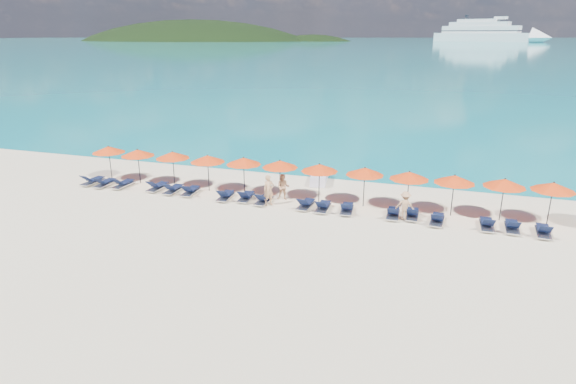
% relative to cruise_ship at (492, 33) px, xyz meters
% --- Properties ---
extents(ground, '(1400.00, 1400.00, 0.00)m').
position_rel_cruise_ship_xyz_m(ground, '(-48.44, -570.86, -8.86)').
color(ground, beige).
extents(sea, '(1600.00, 1300.00, 0.01)m').
position_rel_cruise_ship_xyz_m(sea, '(-48.44, 89.14, -8.85)').
color(sea, '#1FA9B2').
rests_on(sea, ground).
extents(headland_main, '(374.00, 242.00, 126.50)m').
position_rel_cruise_ship_xyz_m(headland_main, '(-348.44, -30.86, -46.86)').
color(headland_main, black).
rests_on(headland_main, ground).
extents(headland_small, '(162.00, 126.00, 85.50)m').
position_rel_cruise_ship_xyz_m(headland_small, '(-198.44, -10.86, -43.86)').
color(headland_small, black).
rests_on(headland_small, ground).
extents(cruise_ship, '(120.89, 62.95, 34.04)m').
position_rel_cruise_ship_xyz_m(cruise_ship, '(0.00, 0.00, 0.00)').
color(cruise_ship, silver).
rests_on(cruise_ship, ground).
extents(jetski, '(1.36, 2.70, 0.92)m').
position_rel_cruise_ship_xyz_m(jetski, '(-48.25, -561.88, -8.48)').
color(jetski, white).
rests_on(jetski, ground).
extents(beachgoer_a, '(0.75, 0.74, 1.74)m').
position_rel_cruise_ship_xyz_m(beachgoer_a, '(-49.87, -566.95, -7.99)').
color(beachgoer_a, tan).
rests_on(beachgoer_a, ground).
extents(beachgoer_b, '(0.80, 0.54, 1.53)m').
position_rel_cruise_ship_xyz_m(beachgoer_b, '(-49.39, -565.82, -8.09)').
color(beachgoer_b, tan).
rests_on(beachgoer_b, ground).
extents(beachgoer_c, '(1.00, 0.51, 1.51)m').
position_rel_cruise_ship_xyz_m(beachgoer_c, '(-42.42, -566.81, -8.10)').
color(beachgoer_c, tan).
rests_on(beachgoer_c, ground).
extents(umbrella_0, '(2.10, 2.10, 2.28)m').
position_rel_cruise_ship_xyz_m(umbrella_0, '(-61.47, -565.44, -6.84)').
color(umbrella_0, black).
rests_on(umbrella_0, ground).
extents(umbrella_1, '(2.10, 2.10, 2.28)m').
position_rel_cruise_ship_xyz_m(umbrella_1, '(-59.15, -565.63, -6.84)').
color(umbrella_1, black).
rests_on(umbrella_1, ground).
extents(umbrella_2, '(2.10, 2.10, 2.28)m').
position_rel_cruise_ship_xyz_m(umbrella_2, '(-56.73, -565.49, -6.84)').
color(umbrella_2, black).
rests_on(umbrella_2, ground).
extents(umbrella_3, '(2.10, 2.10, 2.28)m').
position_rel_cruise_ship_xyz_m(umbrella_3, '(-54.24, -565.65, -6.84)').
color(umbrella_3, black).
rests_on(umbrella_3, ground).
extents(umbrella_4, '(2.10, 2.10, 2.28)m').
position_rel_cruise_ship_xyz_m(umbrella_4, '(-51.97, -565.48, -6.84)').
color(umbrella_4, black).
rests_on(umbrella_4, ground).
extents(umbrella_5, '(2.10, 2.10, 2.28)m').
position_rel_cruise_ship_xyz_m(umbrella_5, '(-49.70, -565.46, -6.84)').
color(umbrella_5, black).
rests_on(umbrella_5, ground).
extents(umbrella_6, '(2.10, 2.10, 2.28)m').
position_rel_cruise_ship_xyz_m(umbrella_6, '(-47.33, -565.53, -6.84)').
color(umbrella_6, black).
rests_on(umbrella_6, ground).
extents(umbrella_7, '(2.10, 2.10, 2.28)m').
position_rel_cruise_ship_xyz_m(umbrella_7, '(-44.79, -565.48, -6.84)').
color(umbrella_7, black).
rests_on(umbrella_7, ground).
extents(umbrella_8, '(2.10, 2.10, 2.28)m').
position_rel_cruise_ship_xyz_m(umbrella_8, '(-42.41, -565.56, -6.84)').
color(umbrella_8, black).
rests_on(umbrella_8, ground).
extents(umbrella_9, '(2.10, 2.10, 2.28)m').
position_rel_cruise_ship_xyz_m(umbrella_9, '(-40.13, -565.53, -6.84)').
color(umbrella_9, black).
rests_on(umbrella_9, ground).
extents(umbrella_10, '(2.10, 2.10, 2.28)m').
position_rel_cruise_ship_xyz_m(umbrella_10, '(-37.73, -565.44, -6.84)').
color(umbrella_10, black).
rests_on(umbrella_10, ground).
extents(umbrella_11, '(2.10, 2.10, 2.28)m').
position_rel_cruise_ship_xyz_m(umbrella_11, '(-35.51, -565.38, -6.84)').
color(umbrella_11, black).
rests_on(umbrella_11, ground).
extents(lounger_0, '(0.77, 1.75, 0.66)m').
position_rel_cruise_ship_xyz_m(lounger_0, '(-61.93, -566.75, -8.62)').
color(lounger_0, silver).
rests_on(lounger_0, ground).
extents(lounger_1, '(0.63, 1.70, 0.66)m').
position_rel_cruise_ship_xyz_m(lounger_1, '(-60.91, -566.88, -8.62)').
color(lounger_1, silver).
rests_on(lounger_1, ground).
extents(lounger_2, '(0.68, 1.72, 0.66)m').
position_rel_cruise_ship_xyz_m(lounger_2, '(-59.69, -566.71, -8.62)').
color(lounger_2, silver).
rests_on(lounger_2, ground).
extents(lounger_3, '(0.69, 1.72, 0.66)m').
position_rel_cruise_ship_xyz_m(lounger_3, '(-57.31, -566.53, -8.62)').
color(lounger_3, silver).
rests_on(lounger_3, ground).
extents(lounger_4, '(0.64, 1.71, 0.66)m').
position_rel_cruise_ship_xyz_m(lounger_4, '(-56.12, -566.68, -8.62)').
color(lounger_4, silver).
rests_on(lounger_4, ground).
extents(lounger_5, '(0.75, 1.74, 0.66)m').
position_rel_cruise_ship_xyz_m(lounger_5, '(-54.97, -566.66, -8.62)').
color(lounger_5, silver).
rests_on(lounger_5, ground).
extents(lounger_6, '(0.75, 1.74, 0.66)m').
position_rel_cruise_ship_xyz_m(lounger_6, '(-52.59, -566.81, -8.62)').
color(lounger_6, silver).
rests_on(lounger_6, ground).
extents(lounger_7, '(0.77, 1.75, 0.66)m').
position_rel_cruise_ship_xyz_m(lounger_7, '(-51.39, -566.61, -8.62)').
color(lounger_7, silver).
rests_on(lounger_7, ground).
extents(lounger_8, '(0.67, 1.72, 0.66)m').
position_rel_cruise_ship_xyz_m(lounger_8, '(-50.24, -566.77, -8.62)').
color(lounger_8, silver).
rests_on(lounger_8, ground).
extents(lounger_9, '(0.74, 1.74, 0.66)m').
position_rel_cruise_ship_xyz_m(lounger_9, '(-47.75, -566.79, -8.62)').
color(lounger_9, silver).
rests_on(lounger_9, ground).
extents(lounger_10, '(0.67, 1.72, 0.66)m').
position_rel_cruise_ship_xyz_m(lounger_10, '(-46.76, -566.88, -8.62)').
color(lounger_10, silver).
rests_on(lounger_10, ground).
extents(lounger_11, '(0.79, 1.75, 0.66)m').
position_rel_cruise_ship_xyz_m(lounger_11, '(-45.45, -566.79, -8.62)').
color(lounger_11, silver).
rests_on(lounger_11, ground).
extents(lounger_12, '(0.68, 1.72, 0.66)m').
position_rel_cruise_ship_xyz_m(lounger_12, '(-43.01, -566.73, -8.62)').
color(lounger_12, silver).
rests_on(lounger_12, ground).
extents(lounger_13, '(0.65, 1.71, 0.66)m').
position_rel_cruise_ship_xyz_m(lounger_13, '(-42.05, -566.53, -8.62)').
color(lounger_13, silver).
rests_on(lounger_13, ground).
extents(lounger_14, '(0.74, 1.74, 0.66)m').
position_rel_cruise_ship_xyz_m(lounger_14, '(-40.79, -566.93, -8.62)').
color(lounger_14, silver).
rests_on(lounger_14, ground).
extents(lounger_15, '(0.67, 1.72, 0.66)m').
position_rel_cruise_ship_xyz_m(lounger_15, '(-38.42, -566.84, -8.62)').
color(lounger_15, silver).
rests_on(lounger_15, ground).
extents(lounger_16, '(0.66, 1.71, 0.66)m').
position_rel_cruise_ship_xyz_m(lounger_16, '(-37.28, -566.78, -8.62)').
color(lounger_16, silver).
rests_on(lounger_16, ground).
extents(lounger_17, '(0.72, 1.73, 0.66)m').
position_rel_cruise_ship_xyz_m(lounger_17, '(-35.92, -566.92, -8.62)').
color(lounger_17, silver).
rests_on(lounger_17, ground).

